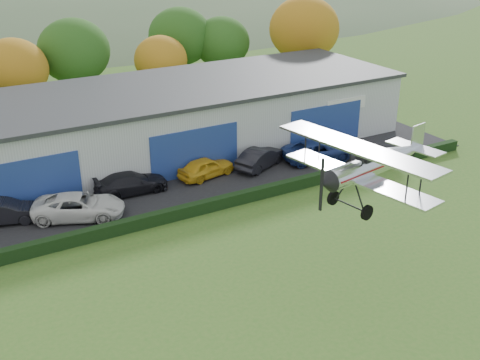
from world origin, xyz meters
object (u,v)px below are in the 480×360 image
car_2 (79,206)px  car_3 (131,183)px  biplane (371,163)px  hangar (163,119)px  car_1 (3,212)px  car_5 (261,158)px  car_6 (318,150)px  car_4 (206,167)px

car_2 → car_3: 4.60m
car_3 → biplane: 18.94m
hangar → car_1: 15.47m
car_1 → car_3: car_1 is taller
car_1 → car_2: (4.27, -1.68, 0.04)m
car_3 → car_5: size_ratio=1.08×
car_5 → car_6: car_6 is taller
biplane → car_1: bearing=121.2°
car_2 → car_4: size_ratio=1.30×
hangar → biplane: 23.87m
car_3 → biplane: (6.18, -16.80, 6.18)m
biplane → car_6: bearing=49.9°
car_6 → car_1: bearing=96.1°
car_2 → biplane: biplane is taller
car_4 → car_6: bearing=-110.3°
car_1 → car_5: size_ratio=0.96×
car_3 → car_2: bearing=118.0°
car_4 → biplane: bearing=169.8°
car_1 → car_3: (8.45, 0.25, -0.01)m
car_4 → car_5: 4.46m
car_2 → car_1: bearing=93.1°
car_1 → car_6: 23.40m
hangar → car_2: hangar is taller
hangar → car_5: (4.94, -7.20, -1.83)m
car_4 → car_1: bearing=78.9°
car_4 → car_6: size_ratio=0.77×
car_4 → car_6: 9.26m
car_3 → car_5: bearing=-89.8°
car_2 → car_3: car_2 is taller
car_5 → hangar: bearing=9.5°
car_5 → biplane: bearing=141.2°
hangar → car_3: (-5.27, -6.66, -1.86)m
car_3 → car_6: 14.99m
car_6 → car_2: bearing=100.4°
hangar → car_6: 12.78m
car_3 → biplane: bearing=-156.5°
car_3 → car_4: (5.77, -0.12, 0.01)m
car_5 → car_6: 4.81m
car_3 → car_5: 10.22m
car_6 → biplane: size_ratio=0.65×
car_1 → car_3: 8.45m
car_2 → car_3: (4.17, 1.92, -0.05)m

